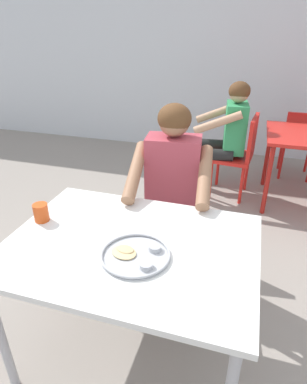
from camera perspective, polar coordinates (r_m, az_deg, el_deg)
The scene contains 10 objects.
ground_plane at distance 2.09m, azimuth -0.37°, elevation -26.26°, with size 12.00×12.00×0.05m, color gray.
back_wall at distance 4.66m, azimuth 13.95°, elevation 27.29°, with size 12.00×0.12×3.40m, color silver.
table_foreground at distance 1.58m, azimuth -3.96°, elevation -11.11°, with size 1.16×0.85×0.75m.
thali_tray at distance 1.45m, azimuth -3.11°, elevation -10.93°, with size 0.31×0.31×0.03m.
drinking_cup at distance 1.76m, azimuth -19.17°, elevation -3.33°, with size 0.08×0.08×0.09m.
chair_foreground at distance 2.36m, azimuth 3.76°, elevation -2.07°, with size 0.46×0.48×0.87m.
diner_foreground at distance 2.05m, azimuth 3.08°, elevation 0.81°, with size 0.54×0.59×1.25m.
chair_red_left at distance 3.45m, azimuth 14.94°, elevation 6.93°, with size 0.44×0.47×0.86m.
chair_red_far at distance 4.13m, azimuth 24.30°, elevation 8.30°, with size 0.40×0.41×0.80m.
patron_background at distance 3.41m, azimuth 12.51°, elevation 10.62°, with size 0.58×0.54×1.18m.
Camera 1 is at (0.37, -1.18, 1.66)m, focal length 30.36 mm.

